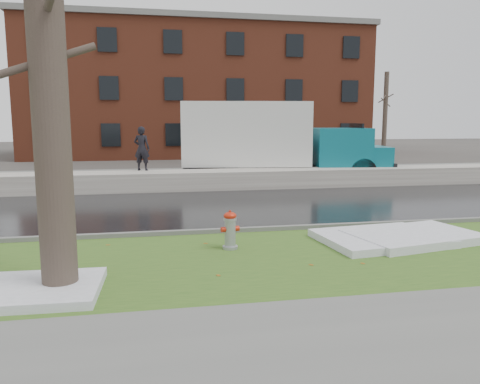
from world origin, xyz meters
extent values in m
plane|color=#47423D|center=(0.00, 0.00, 0.00)|extent=(120.00, 120.00, 0.00)
cube|color=#2E521B|center=(0.00, -1.25, 0.02)|extent=(60.00, 4.50, 0.04)
cube|color=slate|center=(0.00, -5.00, 0.03)|extent=(60.00, 3.00, 0.05)
cube|color=black|center=(0.00, 4.50, 0.01)|extent=(60.00, 7.00, 0.03)
cube|color=slate|center=(0.00, 13.00, 0.01)|extent=(60.00, 9.00, 0.03)
cube|color=slate|center=(0.00, 1.00, 0.07)|extent=(60.00, 0.15, 0.14)
cube|color=beige|center=(0.00, 8.70, 0.38)|extent=(60.00, 1.60, 0.75)
cube|color=brown|center=(2.00, 30.00, 5.00)|extent=(26.00, 12.00, 10.00)
cylinder|color=brown|center=(-6.00, 26.00, 3.25)|extent=(0.36, 0.36, 6.50)
cylinder|color=brown|center=(-6.00, 26.00, 4.20)|extent=(0.84, 1.62, 0.73)
cylinder|color=brown|center=(-6.00, 26.00, 5.10)|extent=(1.08, 1.26, 0.66)
cylinder|color=brown|center=(-6.00, 26.00, 3.60)|extent=(1.40, 0.61, 0.63)
cylinder|color=brown|center=(16.00, 24.00, 3.25)|extent=(0.36, 0.36, 6.50)
cylinder|color=brown|center=(16.00, 24.00, 4.20)|extent=(0.84, 1.62, 0.73)
cylinder|color=brown|center=(16.00, 24.00, 5.10)|extent=(1.08, 1.26, 0.66)
cylinder|color=brown|center=(16.00, 24.00, 3.60)|extent=(1.40, 0.61, 0.63)
cylinder|color=#989BA0|center=(-0.32, -0.46, 0.39)|extent=(0.27, 0.27, 0.70)
ellipsoid|color=red|center=(-0.32, -0.46, 0.74)|extent=(0.31, 0.31, 0.16)
cylinder|color=red|center=(-0.32, -0.46, 0.83)|extent=(0.06, 0.06, 0.05)
cylinder|color=red|center=(-0.46, -0.49, 0.46)|extent=(0.12, 0.13, 0.11)
cylinder|color=red|center=(-0.17, -0.44, 0.46)|extent=(0.12, 0.13, 0.11)
cylinder|color=#989BA0|center=(-0.34, -0.32, 0.46)|extent=(0.16, 0.12, 0.14)
cylinder|color=brown|center=(-3.37, -2.36, 3.48)|extent=(0.59, 0.59, 6.88)
cylinder|color=brown|center=(-3.37, -2.36, 4.17)|extent=(0.71, 1.63, 0.72)
cylinder|color=brown|center=(-3.37, -2.36, 3.58)|extent=(1.40, 0.50, 0.62)
cube|color=black|center=(3.61, 10.53, 0.67)|extent=(8.29, 2.26, 0.23)
cube|color=silver|center=(2.29, 10.73, 2.16)|extent=(5.88, 3.38, 2.78)
cube|color=#0D6576|center=(6.51, 10.09, 1.54)|extent=(2.71, 2.80, 1.75)
cube|color=#0D6576|center=(7.98, 9.86, 1.13)|extent=(1.56, 2.42, 0.93)
cube|color=black|center=(7.22, 9.98, 2.16)|extent=(0.39, 2.05, 0.93)
cube|color=black|center=(-1.06, 11.24, 0.33)|extent=(1.93, 1.49, 0.69)
cylinder|color=black|center=(7.11, 8.90, 0.57)|extent=(1.16, 0.48, 1.13)
cylinder|color=black|center=(7.44, 11.04, 0.57)|extent=(1.16, 0.48, 1.13)
cylinder|color=black|center=(2.43, 9.62, 0.57)|extent=(1.16, 0.48, 1.13)
cylinder|color=black|center=(2.76, 11.75, 0.57)|extent=(1.16, 0.48, 1.13)
cylinder|color=black|center=(0.81, 9.87, 0.57)|extent=(1.16, 0.48, 1.13)
cylinder|color=black|center=(1.13, 12.00, 0.57)|extent=(1.16, 0.48, 1.13)
imported|color=black|center=(-2.25, 9.30, 1.63)|extent=(0.75, 0.61, 1.77)
cube|color=silver|center=(3.07, -0.53, 0.12)|extent=(2.80, 2.27, 0.16)
cube|color=silver|center=(-3.84, -2.50, 0.11)|extent=(2.25, 1.68, 0.14)
cube|color=silver|center=(3.85, -0.55, 0.13)|extent=(3.10, 2.31, 0.18)
camera|label=1|loc=(-1.90, -9.89, 2.67)|focal=35.00mm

